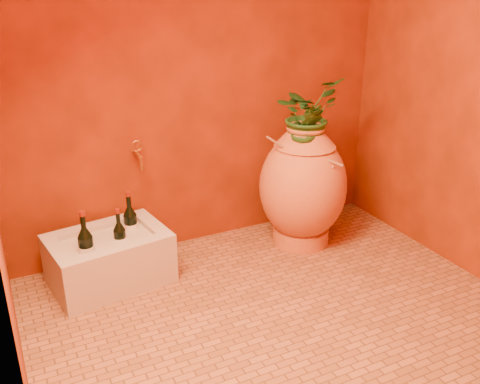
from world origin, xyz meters
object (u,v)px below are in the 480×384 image
amphora (303,186)px  wine_bottle_b (131,226)px  stone_basin (109,259)px  wine_bottle_a (120,240)px  wine_bottle_c (86,249)px  wall_tap (138,153)px

amphora → wine_bottle_b: (-1.10, 0.16, -0.12)m
stone_basin → wine_bottle_b: 0.23m
amphora → wine_bottle_a: 1.20m
stone_basin → wine_bottle_c: (-0.13, -0.09, 0.15)m
amphora → wall_tap: bearing=165.0°
stone_basin → amphora: bearing=-3.1°
wine_bottle_a → wine_bottle_b: size_ratio=0.87×
wine_bottle_a → stone_basin: bearing=158.4°
wine_bottle_c → wine_bottle_a: bearing=16.8°
wine_bottle_a → amphora: bearing=-2.0°
stone_basin → wine_bottle_a: size_ratio=2.41×
amphora → wine_bottle_b: size_ratio=2.41×
stone_basin → wall_tap: wall_tap is taller
wine_bottle_a → wine_bottle_c: (-0.20, -0.06, 0.02)m
wine_bottle_a → wine_bottle_c: bearing=-163.2°
stone_basin → wine_bottle_c: 0.22m
amphora → wine_bottle_a: amphora is taller
stone_basin → wine_bottle_b: size_ratio=2.10×
amphora → wine_bottle_c: bearing=-179.2°
wine_bottle_b → wine_bottle_c: 0.35m
amphora → wall_tap: size_ratio=4.93×
amphora → stone_basin: amphora is taller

